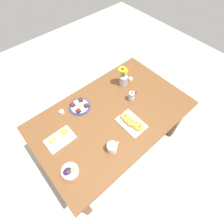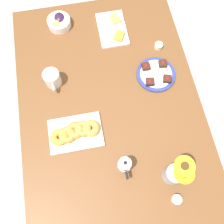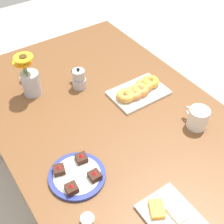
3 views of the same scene
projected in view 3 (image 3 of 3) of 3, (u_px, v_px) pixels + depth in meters
The scene contains 10 objects.
ground_plane at pixel (112, 201), 1.96m from camera, with size 6.00×6.00×0.00m, color #B7B2A8.
dining_table at pixel (112, 131), 1.50m from camera, with size 1.60×1.00×0.74m.
coffee_mug at pixel (198, 118), 1.38m from camera, with size 0.13×0.09×0.10m.
cheese_platter at pixel (175, 222), 1.07m from camera, with size 0.26×0.17×0.03m.
croissant_platter at pixel (139, 90), 1.55m from camera, with size 0.19×0.30×0.05m.
jam_cup_honey at pixel (87, 220), 1.07m from camera, with size 0.05×0.05×0.03m.
jam_cup_berry at pixel (25, 79), 1.64m from camera, with size 0.05×0.05×0.03m.
dessert_plate at pixel (77, 175), 1.20m from camera, with size 0.22×0.22×0.05m.
flower_vase at pixel (30, 81), 1.52m from camera, with size 0.12×0.11×0.23m.
moka_pot at pixel (79, 79), 1.58m from camera, with size 0.11×0.07×0.12m.
Camera 3 is at (-0.85, 0.57, 1.76)m, focal length 50.00 mm.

